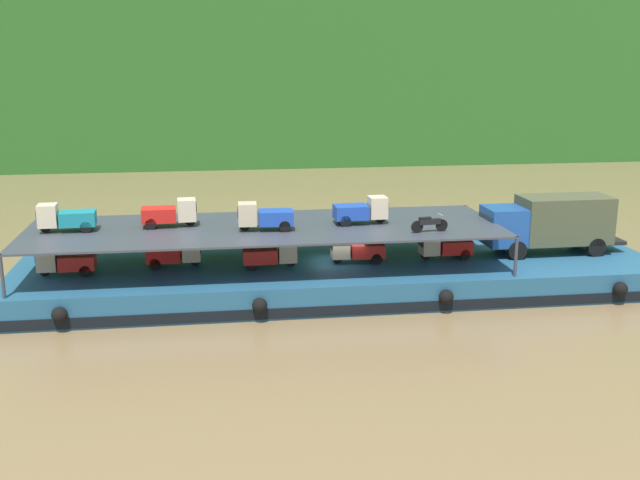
{
  "coord_description": "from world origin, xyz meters",
  "views": [
    {
      "loc": [
        -6.23,
        -36.77,
        11.96
      ],
      "look_at": [
        -0.98,
        0.0,
        2.7
      ],
      "focal_mm": 41.84,
      "sensor_mm": 36.0,
      "label": 1
    }
  ],
  "objects_px": {
    "mini_truck_lower_bow": "(444,246)",
    "mini_truck_upper_mid": "(170,213)",
    "mini_truck_upper_fore": "(265,216)",
    "covered_lorry": "(550,223)",
    "mini_truck_lower_fore": "(356,249)",
    "motorcycle_upper_port": "(429,223)",
    "mini_truck_upper_bow": "(362,210)",
    "cargo_barge": "(339,276)",
    "mini_truck_lower_stern": "(65,261)",
    "mini_truck_lower_aft": "(175,253)",
    "mini_truck_upper_stern": "(66,218)",
    "mini_truck_lower_mid": "(271,254)"
  },
  "relations": [
    {
      "from": "mini_truck_upper_fore",
      "to": "covered_lorry",
      "type": "bearing_deg",
      "value": 3.34
    },
    {
      "from": "mini_truck_upper_fore",
      "to": "mini_truck_upper_bow",
      "type": "xyz_separation_m",
      "value": [
        5.04,
        0.75,
        0.0
      ]
    },
    {
      "from": "motorcycle_upper_port",
      "to": "cargo_barge",
      "type": "bearing_deg",
      "value": 150.59
    },
    {
      "from": "mini_truck_lower_aft",
      "to": "mini_truck_lower_mid",
      "type": "height_order",
      "value": "same"
    },
    {
      "from": "mini_truck_lower_mid",
      "to": "mini_truck_lower_bow",
      "type": "distance_m",
      "value": 9.17
    },
    {
      "from": "cargo_barge",
      "to": "mini_truck_upper_fore",
      "type": "relative_size",
      "value": 11.91
    },
    {
      "from": "mini_truck_upper_stern",
      "to": "motorcycle_upper_port",
      "type": "distance_m",
      "value": 17.83
    },
    {
      "from": "mini_truck_lower_aft",
      "to": "mini_truck_upper_stern",
      "type": "distance_m",
      "value": 5.55
    },
    {
      "from": "mini_truck_upper_stern",
      "to": "mini_truck_upper_fore",
      "type": "relative_size",
      "value": 1.01
    },
    {
      "from": "motorcycle_upper_port",
      "to": "mini_truck_lower_stern",
      "type": "bearing_deg",
      "value": 173.87
    },
    {
      "from": "mini_truck_upper_bow",
      "to": "cargo_barge",
      "type": "bearing_deg",
      "value": -179.11
    },
    {
      "from": "covered_lorry",
      "to": "mini_truck_upper_stern",
      "type": "bearing_deg",
      "value": 179.51
    },
    {
      "from": "cargo_barge",
      "to": "mini_truck_lower_aft",
      "type": "bearing_deg",
      "value": 177.16
    },
    {
      "from": "covered_lorry",
      "to": "mini_truck_upper_fore",
      "type": "height_order",
      "value": "mini_truck_upper_fore"
    },
    {
      "from": "mini_truck_lower_mid",
      "to": "mini_truck_lower_bow",
      "type": "height_order",
      "value": "same"
    },
    {
      "from": "covered_lorry",
      "to": "mini_truck_lower_fore",
      "type": "height_order",
      "value": "covered_lorry"
    },
    {
      "from": "mini_truck_lower_stern",
      "to": "mini_truck_lower_aft",
      "type": "distance_m",
      "value": 5.29
    },
    {
      "from": "covered_lorry",
      "to": "mini_truck_lower_fore",
      "type": "relative_size",
      "value": 2.85
    },
    {
      "from": "mini_truck_lower_fore",
      "to": "mini_truck_upper_stern",
      "type": "bearing_deg",
      "value": 177.87
    },
    {
      "from": "cargo_barge",
      "to": "mini_truck_lower_stern",
      "type": "bearing_deg",
      "value": -178.3
    },
    {
      "from": "cargo_barge",
      "to": "mini_truck_upper_bow",
      "type": "relative_size",
      "value": 11.92
    },
    {
      "from": "mini_truck_lower_aft",
      "to": "mini_truck_upper_mid",
      "type": "distance_m",
      "value": 2.03
    },
    {
      "from": "mini_truck_lower_aft",
      "to": "motorcycle_upper_port",
      "type": "bearing_deg",
      "value": -12.32
    },
    {
      "from": "mini_truck_lower_fore",
      "to": "mini_truck_upper_fore",
      "type": "relative_size",
      "value": 1.0
    },
    {
      "from": "mini_truck_lower_bow",
      "to": "motorcycle_upper_port",
      "type": "relative_size",
      "value": 1.47
    },
    {
      "from": "covered_lorry",
      "to": "mini_truck_lower_aft",
      "type": "distance_m",
      "value": 19.92
    },
    {
      "from": "mini_truck_lower_bow",
      "to": "mini_truck_upper_stern",
      "type": "bearing_deg",
      "value": 178.59
    },
    {
      "from": "motorcycle_upper_port",
      "to": "mini_truck_upper_bow",
      "type": "bearing_deg",
      "value": 141.44
    },
    {
      "from": "mini_truck_upper_stern",
      "to": "mini_truck_upper_fore",
      "type": "distance_m",
      "value": 9.74
    },
    {
      "from": "mini_truck_lower_fore",
      "to": "mini_truck_upper_fore",
      "type": "distance_m",
      "value": 5.19
    },
    {
      "from": "mini_truck_upper_stern",
      "to": "mini_truck_upper_bow",
      "type": "height_order",
      "value": "same"
    },
    {
      "from": "mini_truck_lower_bow",
      "to": "mini_truck_upper_stern",
      "type": "xyz_separation_m",
      "value": [
        -19.15,
        0.47,
        2.0
      ]
    },
    {
      "from": "mini_truck_lower_fore",
      "to": "mini_truck_upper_mid",
      "type": "distance_m",
      "value": 9.67
    },
    {
      "from": "mini_truck_lower_fore",
      "to": "mini_truck_upper_mid",
      "type": "height_order",
      "value": "mini_truck_upper_mid"
    },
    {
      "from": "mini_truck_lower_aft",
      "to": "mini_truck_upper_mid",
      "type": "relative_size",
      "value": 0.99
    },
    {
      "from": "mini_truck_lower_bow",
      "to": "mini_truck_upper_mid",
      "type": "xyz_separation_m",
      "value": [
        -14.14,
        0.84,
        2.0
      ]
    },
    {
      "from": "cargo_barge",
      "to": "covered_lorry",
      "type": "xyz_separation_m",
      "value": [
        11.53,
        0.16,
        2.45
      ]
    },
    {
      "from": "mini_truck_upper_fore",
      "to": "motorcycle_upper_port",
      "type": "distance_m",
      "value": 8.11
    },
    {
      "from": "mini_truck_upper_mid",
      "to": "motorcycle_upper_port",
      "type": "bearing_deg",
      "value": -13.59
    },
    {
      "from": "mini_truck_lower_stern",
      "to": "mini_truck_upper_bow",
      "type": "relative_size",
      "value": 1.0
    },
    {
      "from": "mini_truck_upper_mid",
      "to": "cargo_barge",
      "type": "bearing_deg",
      "value": -5.0
    },
    {
      "from": "mini_truck_lower_aft",
      "to": "mini_truck_lower_fore",
      "type": "xyz_separation_m",
      "value": [
        9.25,
        -0.58,
        0.0
      ]
    },
    {
      "from": "mini_truck_lower_stern",
      "to": "mini_truck_upper_stern",
      "type": "bearing_deg",
      "value": 86.51
    },
    {
      "from": "mini_truck_lower_fore",
      "to": "mini_truck_upper_stern",
      "type": "height_order",
      "value": "mini_truck_upper_stern"
    },
    {
      "from": "mini_truck_lower_stern",
      "to": "mini_truck_lower_fore",
      "type": "height_order",
      "value": "same"
    },
    {
      "from": "mini_truck_lower_fore",
      "to": "mini_truck_upper_bow",
      "type": "bearing_deg",
      "value": 32.28
    },
    {
      "from": "mini_truck_lower_fore",
      "to": "mini_truck_lower_bow",
      "type": "height_order",
      "value": "same"
    },
    {
      "from": "mini_truck_upper_stern",
      "to": "mini_truck_lower_bow",
      "type": "bearing_deg",
      "value": -1.41
    },
    {
      "from": "covered_lorry",
      "to": "motorcycle_upper_port",
      "type": "xyz_separation_m",
      "value": [
        -7.44,
        -2.46,
        0.74
      ]
    },
    {
      "from": "mini_truck_lower_fore",
      "to": "mini_truck_lower_mid",
      "type": "bearing_deg",
      "value": -176.0
    }
  ]
}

